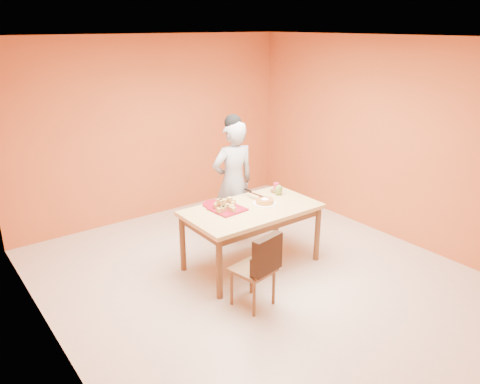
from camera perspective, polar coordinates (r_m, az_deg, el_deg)
floor at (r=5.64m, az=1.98°, el=-10.28°), size 5.00×5.00×0.00m
ceiling at (r=4.88m, az=2.38°, el=18.31°), size 5.00×5.00×0.00m
wall_back at (r=7.16m, az=-10.58°, el=7.59°), size 4.50×0.00×4.50m
wall_left at (r=4.15m, az=-22.86°, el=-2.68°), size 0.00×5.00×5.00m
wall_right at (r=6.70m, az=17.44°, el=6.18°), size 0.00×5.00×5.00m
dining_table at (r=5.61m, az=1.42°, el=-2.83°), size 1.60×0.90×0.76m
dining_chair at (r=4.91m, az=1.72°, el=-9.25°), size 0.46×0.52×0.85m
pastry_pile at (r=5.48m, az=-1.54°, el=-1.50°), size 0.32×0.32×0.10m
person at (r=6.23m, az=-0.84°, el=1.17°), size 0.65×0.47×1.67m
pastry_platter at (r=5.51m, az=-1.53°, el=-2.11°), size 0.39×0.39×0.02m
red_dinner_plate at (r=5.67m, az=-3.17°, el=-1.49°), size 0.32×0.32×0.02m
white_cake_plate at (r=5.70m, az=3.03°, el=-1.41°), size 0.37×0.37×0.01m
sponge_cake at (r=5.69m, az=3.03°, el=-1.12°), size 0.24×0.24×0.05m
cake_server at (r=5.81m, az=1.99°, el=-0.30°), size 0.07×0.23×0.01m
egg_ornament at (r=5.99m, az=4.75°, el=0.26°), size 0.13×0.11×0.13m
magenta_glass at (r=6.16m, az=4.43°, el=0.66°), size 0.09×0.09×0.10m
checker_tin at (r=6.10m, az=4.19°, el=0.11°), size 0.12×0.12×0.03m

